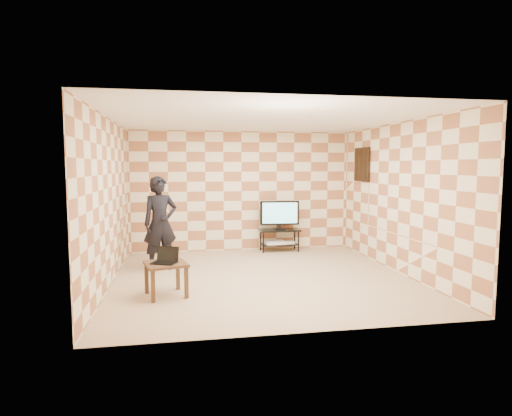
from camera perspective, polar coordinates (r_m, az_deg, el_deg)
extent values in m
plane|color=tan|center=(7.48, 0.81, -9.25)|extent=(5.00, 5.00, 0.00)
cube|color=beige|center=(9.71, -1.94, 2.26)|extent=(5.00, 0.02, 2.70)
cube|color=beige|center=(4.83, 6.38, -1.20)|extent=(5.00, 0.02, 2.70)
cube|color=beige|center=(7.22, -19.08, 0.78)|extent=(0.02, 5.00, 2.70)
cube|color=beige|center=(8.10, 18.48, 1.30)|extent=(0.02, 5.00, 2.70)
cube|color=white|center=(7.27, 0.84, 11.78)|extent=(5.00, 5.00, 0.02)
cube|color=black|center=(9.46, 13.95, 5.65)|extent=(0.04, 0.72, 0.72)
cube|color=black|center=(9.46, 13.95, 5.65)|extent=(0.04, 0.03, 0.68)
cube|color=black|center=(9.46, 13.95, 5.65)|extent=(0.04, 0.68, 0.03)
cube|color=black|center=(9.65, 3.15, -2.96)|extent=(0.91, 0.41, 0.04)
cube|color=black|center=(9.70, 3.14, -4.83)|extent=(0.82, 0.36, 0.03)
cylinder|color=black|center=(9.45, 0.99, -4.56)|extent=(0.03, 0.03, 0.50)
cylinder|color=black|center=(9.76, 0.63, -4.22)|extent=(0.03, 0.03, 0.50)
cylinder|color=black|center=(9.63, 5.69, -4.39)|extent=(0.03, 0.03, 0.50)
cylinder|color=black|center=(9.94, 5.18, -4.07)|extent=(0.03, 0.03, 0.50)
cube|color=black|center=(9.64, 3.15, -2.76)|extent=(0.27, 0.18, 0.03)
cube|color=black|center=(9.64, 3.15, -2.46)|extent=(0.07, 0.05, 0.07)
cube|color=black|center=(9.60, 3.16, -0.65)|extent=(0.88, 0.11, 0.54)
cube|color=#6FD1E6|center=(9.57, 3.21, -0.67)|extent=(0.79, 0.06, 0.46)
cube|color=#BDBDC0|center=(9.64, 2.54, -4.59)|extent=(0.46, 0.34, 0.07)
cube|color=silver|center=(9.71, 4.41, -4.60)|extent=(0.26, 0.22, 0.05)
cube|color=#392314|center=(6.50, -11.95, -7.31)|extent=(0.71, 0.71, 0.04)
cube|color=#392314|center=(6.28, -13.57, -10.15)|extent=(0.06, 0.06, 0.46)
cube|color=#392314|center=(6.74, -14.39, -9.09)|extent=(0.06, 0.06, 0.46)
cube|color=#392314|center=(6.39, -9.27, -9.80)|extent=(0.06, 0.06, 0.46)
cube|color=#392314|center=(6.84, -10.38, -8.78)|extent=(0.06, 0.06, 0.46)
cube|color=black|center=(6.45, -12.13, -7.15)|extent=(0.41, 0.36, 0.02)
cube|color=black|center=(6.53, -11.67, -5.99)|extent=(0.34, 0.19, 0.22)
imported|color=black|center=(8.07, -12.65, -2.01)|extent=(0.73, 0.60, 1.73)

